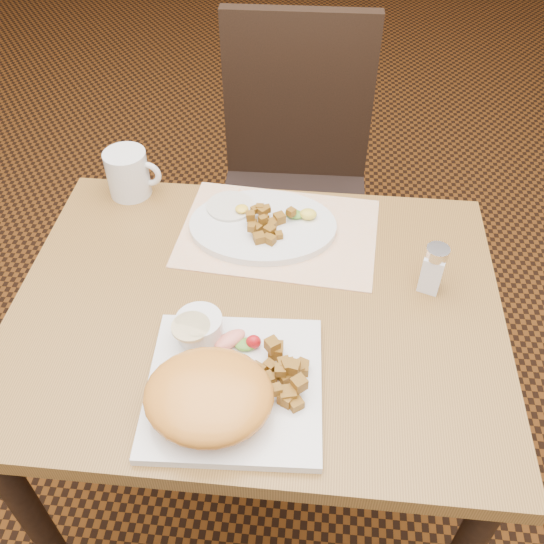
{
  "coord_description": "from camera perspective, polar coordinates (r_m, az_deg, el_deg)",
  "views": [
    {
      "loc": [
        0.1,
        -0.74,
        1.58
      ],
      "look_at": [
        0.03,
        0.02,
        0.82
      ],
      "focal_mm": 40.0,
      "sensor_mm": 36.0,
      "label": 1
    }
  ],
  "objects": [
    {
      "name": "chair_far",
      "position": [
        1.78,
        2.14,
        9.15
      ],
      "size": [
        0.43,
        0.44,
        0.97
      ],
      "rotation": [
        0.0,
        0.0,
        3.17
      ],
      "color": "black",
      "rests_on": "ground"
    },
    {
      "name": "home_fries_ov",
      "position": [
        1.23,
        -0.61,
        4.58
      ],
      "size": [
        0.1,
        0.1,
        0.03
      ],
      "color": "#8C5C16",
      "rests_on": "plate_oval"
    },
    {
      "name": "home_fries_sq",
      "position": [
        0.98,
        1.12,
        -9.5
      ],
      "size": [
        0.1,
        0.12,
        0.04
      ],
      "color": "#8C5C16",
      "rests_on": "plate_square"
    },
    {
      "name": "salt_shaker",
      "position": [
        1.15,
        14.96,
        0.38
      ],
      "size": [
        0.05,
        0.05,
        0.1
      ],
      "color": "white",
      "rests_on": "table"
    },
    {
      "name": "placemat",
      "position": [
        1.26,
        0.64,
        3.74
      ],
      "size": [
        0.42,
        0.31,
        0.0
      ],
      "primitive_type": "cube",
      "rotation": [
        0.0,
        0.0,
        -0.07
      ],
      "color": "white",
      "rests_on": "table"
    },
    {
      "name": "fried_egg",
      "position": [
        1.29,
        -3.81,
        6.17
      ],
      "size": [
        0.1,
        0.1,
        0.02
      ],
      "color": "white",
      "rests_on": "plate_oval"
    },
    {
      "name": "coffee_mug",
      "position": [
        1.37,
        -13.33,
        9.03
      ],
      "size": [
        0.12,
        0.09,
        0.1
      ],
      "color": "silver",
      "rests_on": "table"
    },
    {
      "name": "hollandaise_mound",
      "position": [
        0.94,
        -6.07,
        -11.53
      ],
      "size": [
        0.2,
        0.18,
        0.07
      ],
      "color": "orange",
      "rests_on": "plate_square"
    },
    {
      "name": "ground",
      "position": [
        1.75,
        -1.0,
        -19.77
      ],
      "size": [
        8.0,
        8.0,
        0.0
      ],
      "primitive_type": "plane",
      "color": "black",
      "rests_on": "ground"
    },
    {
      "name": "plate_oval",
      "position": [
        1.26,
        -0.87,
        4.34
      ],
      "size": [
        0.32,
        0.24,
        0.02
      ],
      "primitive_type": null,
      "rotation": [
        0.0,
        0.0,
        0.05
      ],
      "color": "silver",
      "rests_on": "placemat"
    },
    {
      "name": "plate_square",
      "position": [
        1.0,
        -3.56,
        -10.7
      ],
      "size": [
        0.29,
        0.29,
        0.02
      ],
      "primitive_type": "cube",
      "rotation": [
        0.0,
        0.0,
        0.05
      ],
      "color": "silver",
      "rests_on": "table"
    },
    {
      "name": "garnish_ov",
      "position": [
        1.26,
        2.91,
        5.47
      ],
      "size": [
        0.07,
        0.04,
        0.02
      ],
      "color": "#387223",
      "rests_on": "plate_oval"
    },
    {
      "name": "garnish_sq",
      "position": [
        1.03,
        -3.13,
        -6.51
      ],
      "size": [
        0.09,
        0.06,
        0.03
      ],
      "color": "#387223",
      "rests_on": "plate_square"
    },
    {
      "name": "table",
      "position": [
        1.2,
        -1.39,
        -6.58
      ],
      "size": [
        0.9,
        0.7,
        0.75
      ],
      "color": "olive",
      "rests_on": "ground"
    },
    {
      "name": "ramekin",
      "position": [
        1.04,
        -6.9,
        -5.17
      ],
      "size": [
        0.08,
        0.09,
        0.04
      ],
      "color": "silver",
      "rests_on": "plate_square"
    }
  ]
}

